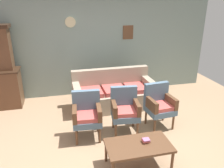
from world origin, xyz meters
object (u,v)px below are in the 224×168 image
at_px(floral_couch, 113,94).
at_px(book_stack_on_table, 146,140).
at_px(armchair_row_middle, 125,108).
at_px(coffee_table, 138,147).
at_px(armchair_near_cabinet, 87,113).
at_px(armchair_by_doorway, 159,104).

bearing_deg(floral_couch, book_stack_on_table, -89.80).
height_order(armchair_row_middle, book_stack_on_table, armchair_row_middle).
bearing_deg(coffee_table, armchair_near_cabinet, 123.16).
bearing_deg(coffee_table, book_stack_on_table, 11.40).
bearing_deg(book_stack_on_table, armchair_row_middle, 92.44).
relative_size(armchair_by_doorway, book_stack_on_table, 7.05).
bearing_deg(armchair_by_doorway, coffee_table, -127.49).
relative_size(armchair_by_doorway, coffee_table, 0.90).
bearing_deg(armchair_near_cabinet, armchair_by_doorway, 2.49).
distance_m(armchair_near_cabinet, armchair_by_doorway, 1.49).
distance_m(armchair_near_cabinet, coffee_table, 1.21).
distance_m(armchair_near_cabinet, book_stack_on_table, 1.26).
height_order(armchair_near_cabinet, book_stack_on_table, armchair_near_cabinet).
distance_m(armchair_row_middle, coffee_table, 1.05).
bearing_deg(armchair_row_middle, armchair_near_cabinet, -177.65).
height_order(floral_couch, armchair_row_middle, same).
bearing_deg(armchair_row_middle, armchair_by_doorway, 2.64).
height_order(floral_couch, armchair_near_cabinet, same).
distance_m(armchair_row_middle, armchair_by_doorway, 0.74).
height_order(coffee_table, book_stack_on_table, book_stack_on_table).
xyz_separation_m(floral_couch, book_stack_on_table, (0.01, -2.12, 0.13)).
xyz_separation_m(armchair_near_cabinet, book_stack_on_table, (0.79, -0.98, -0.05)).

